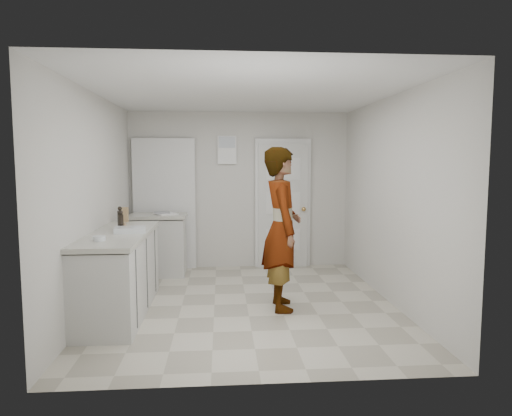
{
  "coord_description": "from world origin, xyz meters",
  "views": [
    {
      "loc": [
        -0.3,
        -5.35,
        1.71
      ],
      "look_at": [
        0.14,
        0.4,
        1.13
      ],
      "focal_mm": 32.0,
      "sensor_mm": 36.0,
      "label": 1
    }
  ],
  "objects": [
    {
      "name": "papers",
      "position": [
        -1.14,
        1.58,
        0.93
      ],
      "size": [
        0.41,
        0.44,
        0.01
      ],
      "primitive_type": "cube",
      "rotation": [
        0.0,
        0.0,
        0.53
      ],
      "color": "white",
      "rests_on": "side_counter"
    },
    {
      "name": "ground",
      "position": [
        0.0,
        0.0,
        0.0
      ],
      "size": [
        4.0,
        4.0,
        0.0
      ],
      "primitive_type": "plane",
      "color": "#9D9784",
      "rests_on": "ground"
    },
    {
      "name": "oil_cruet_b",
      "position": [
        -1.48,
        0.05,
        1.05
      ],
      "size": [
        0.06,
        0.06,
        0.27
      ],
      "color": "black",
      "rests_on": "main_counter"
    },
    {
      "name": "egg_bowl",
      "position": [
        -1.52,
        -0.74,
        0.95
      ],
      "size": [
        0.13,
        0.13,
        0.05
      ],
      "color": "silver",
      "rests_on": "main_counter"
    },
    {
      "name": "cake_mix_box",
      "position": [
        -1.58,
        0.7,
        1.02
      ],
      "size": [
        0.12,
        0.06,
        0.19
      ],
      "primitive_type": "cube",
      "rotation": [
        0.0,
        0.0,
        -0.05
      ],
      "color": "#9D764E",
      "rests_on": "main_counter"
    },
    {
      "name": "side_counter",
      "position": [
        -1.25,
        1.55,
        0.43
      ],
      "size": [
        0.84,
        0.61,
        0.93
      ],
      "color": "silver",
      "rests_on": "ground"
    },
    {
      "name": "room_shell",
      "position": [
        -0.17,
        1.95,
        1.02
      ],
      "size": [
        4.0,
        4.0,
        4.0
      ],
      "color": "silver",
      "rests_on": "ground"
    },
    {
      "name": "main_counter",
      "position": [
        -1.45,
        -0.2,
        0.43
      ],
      "size": [
        0.64,
        1.96,
        0.93
      ],
      "color": "silver",
      "rests_on": "ground"
    },
    {
      "name": "oil_cruet_a",
      "position": [
        -1.46,
        -0.02,
        1.03
      ],
      "size": [
        0.06,
        0.06,
        0.23
      ],
      "color": "black",
      "rests_on": "main_counter"
    },
    {
      "name": "baking_dish",
      "position": [
        -1.32,
        -0.21,
        0.95
      ],
      "size": [
        0.37,
        0.28,
        0.06
      ],
      "rotation": [
        0.0,
        0.0,
        0.13
      ],
      "color": "silver",
      "rests_on": "main_counter"
    },
    {
      "name": "spice_jar",
      "position": [
        -1.43,
        0.04,
        0.96
      ],
      "size": [
        0.05,
        0.05,
        0.07
      ],
      "primitive_type": "cylinder",
      "color": "tan",
      "rests_on": "main_counter"
    },
    {
      "name": "person",
      "position": [
        0.4,
        -0.17,
        0.94
      ],
      "size": [
        0.47,
        0.7,
        1.88
      ],
      "primitive_type": "imported",
      "rotation": [
        0.0,
        0.0,
        1.59
      ],
      "color": "silver",
      "rests_on": "ground"
    }
  ]
}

